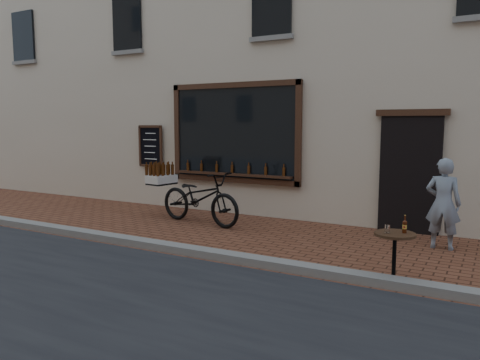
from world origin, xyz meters
The scene contains 6 objects.
ground centered at (0.00, 0.00, 0.00)m, with size 90.00×90.00×0.00m, color brown.
kerb centered at (0.00, 0.20, 0.06)m, with size 90.00×0.25×0.12m, color slate.
shop_building centered at (0.00, 6.50, 5.00)m, with size 28.00×6.20×10.00m.
cargo_bicycle centered at (-2.03, 2.19, 0.56)m, with size 2.51×1.04×1.16m.
bistro_table centered at (2.25, 0.35, 0.48)m, with size 0.52×0.52×0.89m.
pedestrian centered at (2.59, 2.50, 0.75)m, with size 0.55×0.36×1.51m, color gray.
Camera 1 is at (3.36, -5.71, 2.05)m, focal length 35.00 mm.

